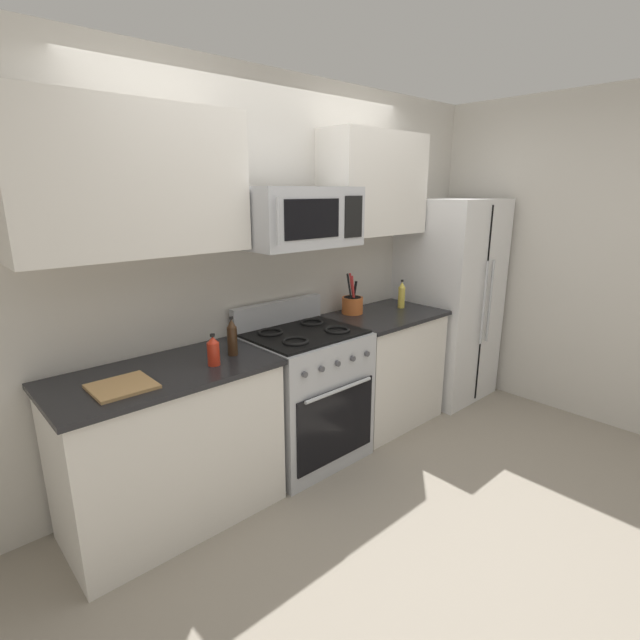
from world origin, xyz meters
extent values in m
plane|color=gray|center=(0.00, 0.00, 0.00)|extent=(16.00, 16.00, 0.00)
cube|color=beige|center=(0.00, 1.09, 1.30)|extent=(8.00, 0.10, 2.60)
cube|color=silver|center=(-0.99, 0.70, 0.44)|extent=(1.16, 0.59, 0.88)
cube|color=black|center=(-0.99, 0.70, 0.90)|extent=(1.20, 0.63, 0.03)
cube|color=#B2B5BA|center=(0.00, 0.70, 0.46)|extent=(0.76, 0.63, 0.91)
cube|color=black|center=(0.00, 0.39, 0.36)|extent=(0.67, 0.01, 0.51)
cylinder|color=#B2B5BA|center=(0.00, 0.36, 0.62)|extent=(0.57, 0.02, 0.02)
cube|color=black|center=(0.00, 0.70, 0.92)|extent=(0.73, 0.56, 0.02)
cube|color=#B2B5BA|center=(0.00, 0.99, 1.00)|extent=(0.76, 0.06, 0.18)
torus|color=black|center=(-0.18, 0.57, 0.93)|extent=(0.17, 0.17, 0.02)
torus|color=black|center=(0.18, 0.57, 0.93)|extent=(0.17, 0.17, 0.02)
torus|color=black|center=(-0.18, 0.84, 0.93)|extent=(0.17, 0.17, 0.02)
torus|color=black|center=(0.18, 0.84, 0.93)|extent=(0.17, 0.17, 0.02)
cylinder|color=#4C4C51|center=(-0.27, 0.38, 0.79)|extent=(0.04, 0.02, 0.04)
cylinder|color=#4C4C51|center=(-0.14, 0.38, 0.79)|extent=(0.04, 0.02, 0.04)
cylinder|color=#4C4C51|center=(0.00, 0.38, 0.79)|extent=(0.04, 0.02, 0.04)
cylinder|color=#4C4C51|center=(0.14, 0.38, 0.79)|extent=(0.04, 0.02, 0.04)
cylinder|color=#4C4C51|center=(0.27, 0.38, 0.79)|extent=(0.04, 0.02, 0.04)
cube|color=silver|center=(0.84, 0.70, 0.44)|extent=(0.86, 0.59, 0.88)
cube|color=black|center=(0.84, 0.70, 0.90)|extent=(0.90, 0.63, 0.03)
cube|color=silver|center=(1.69, 0.69, 0.89)|extent=(0.76, 0.70, 1.78)
cube|color=black|center=(1.69, 0.34, 0.89)|extent=(0.01, 0.01, 1.69)
cylinder|color=#B2B5BA|center=(1.64, 0.31, 0.93)|extent=(0.02, 0.02, 0.71)
cylinder|color=#B2B5BA|center=(1.74, 0.31, 0.93)|extent=(0.02, 0.02, 0.71)
cube|color=beige|center=(2.17, 0.00, 1.30)|extent=(0.10, 8.00, 2.60)
cube|color=#B2B5BA|center=(0.00, 0.74, 1.68)|extent=(0.78, 0.40, 0.37)
cube|color=black|center=(-0.07, 0.53, 1.68)|extent=(0.43, 0.01, 0.23)
cube|color=black|center=(0.28, 0.53, 1.68)|extent=(0.16, 0.01, 0.26)
cylinder|color=#B2B5BA|center=(-0.35, 0.51, 1.68)|extent=(0.02, 0.02, 0.26)
cube|color=silver|center=(-1.00, 0.87, 1.89)|extent=(1.19, 0.34, 0.75)
cube|color=silver|center=(0.85, 0.87, 1.89)|extent=(0.89, 0.34, 0.75)
cylinder|color=#D1662D|center=(0.65, 0.88, 0.97)|extent=(0.16, 0.16, 0.13)
cylinder|color=black|center=(0.65, 0.88, 0.99)|extent=(0.14, 0.14, 0.11)
cylinder|color=red|center=(0.64, 0.86, 1.07)|extent=(0.04, 0.02, 0.28)
cylinder|color=red|center=(0.65, 0.88, 1.08)|extent=(0.04, 0.10, 0.29)
cylinder|color=black|center=(0.62, 0.88, 1.08)|extent=(0.02, 0.08, 0.29)
cylinder|color=black|center=(0.67, 0.89, 1.05)|extent=(0.03, 0.05, 0.23)
cube|color=tan|center=(-1.24, 0.63, 0.92)|extent=(0.29, 0.27, 0.02)
cylinder|color=#382314|center=(-0.57, 0.68, 1.00)|extent=(0.06, 0.06, 0.17)
cone|color=#382314|center=(-0.57, 0.68, 1.10)|extent=(0.05, 0.05, 0.05)
cylinder|color=black|center=(-0.57, 0.68, 1.14)|extent=(0.02, 0.02, 0.01)
cylinder|color=gold|center=(1.08, 0.74, 0.99)|extent=(0.06, 0.06, 0.17)
cone|color=gold|center=(1.08, 0.74, 1.10)|extent=(0.05, 0.05, 0.05)
cylinder|color=black|center=(1.08, 0.74, 1.13)|extent=(0.02, 0.02, 0.01)
cylinder|color=red|center=(-0.74, 0.60, 0.97)|extent=(0.07, 0.07, 0.13)
cone|color=red|center=(-0.74, 0.60, 1.06)|extent=(0.06, 0.06, 0.04)
cylinder|color=black|center=(-0.74, 0.60, 1.08)|extent=(0.03, 0.03, 0.01)
camera|label=1|loc=(-1.97, -1.62, 1.85)|focal=26.63mm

